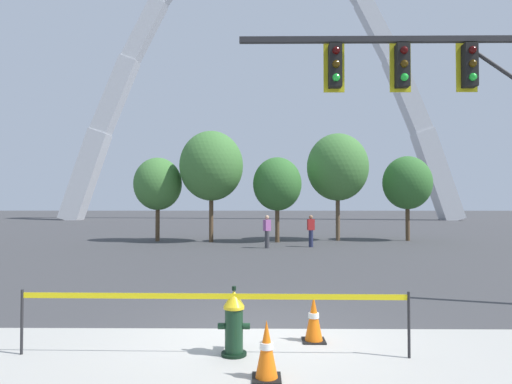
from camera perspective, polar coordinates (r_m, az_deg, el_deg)
ground_plane at (r=7.79m, az=0.39°, el=-17.73°), size 240.00×240.00×0.00m
fire_hydrant at (r=6.55m, az=-2.88°, el=-16.62°), size 0.46×0.48×0.99m
caution_tape_barrier at (r=6.48m, az=-5.60°, el=-15.12°), size 5.56×0.13×0.93m
traffic_cone_by_hydrant at (r=5.77m, az=1.38°, el=-19.89°), size 0.36×0.36×0.73m
traffic_cone_mid_sidewalk at (r=7.23m, az=7.51°, el=-16.06°), size 0.36×0.36×0.73m
traffic_signal_gantry at (r=10.51m, az=28.18°, el=10.92°), size 7.82×0.44×6.00m
monument_arch at (r=58.89m, az=0.60°, el=14.24°), size 51.88×2.49×41.03m
tree_far_left at (r=25.86m, az=-12.65°, el=1.02°), size 2.75×2.75×4.81m
tree_left_mid at (r=24.82m, az=-5.83°, el=3.39°), size 3.57×3.57×6.25m
tree_center_left at (r=24.51m, az=2.78°, el=1.02°), size 2.71×2.71×4.75m
tree_center_right at (r=26.13m, az=10.56°, el=3.19°), size 3.58×3.58×6.27m
tree_right_mid at (r=27.00m, az=19.08°, el=1.13°), size 2.81×2.81×4.92m
pedestrian_walking_left at (r=21.32m, az=1.45°, el=-5.13°), size 0.39×0.38×1.59m
pedestrian_standing_center at (r=22.07m, az=7.16°, el=-5.00°), size 0.37×0.26×1.59m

